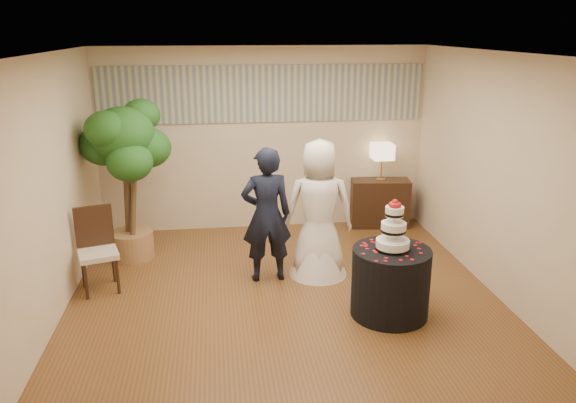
{
  "coord_description": "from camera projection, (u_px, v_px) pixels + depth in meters",
  "views": [
    {
      "loc": [
        -0.74,
        -5.98,
        3.05
      ],
      "look_at": [
        0.1,
        0.4,
        1.05
      ],
      "focal_mm": 35.0,
      "sensor_mm": 36.0,
      "label": 1
    }
  ],
  "objects": [
    {
      "name": "bride",
      "position": [
        319.0,
        209.0,
        7.01
      ],
      "size": [
        0.96,
        0.86,
        1.76
      ],
      "primitive_type": "imported",
      "rotation": [
        0.0,
        0.0,
        3.0
      ],
      "color": "white",
      "rests_on": "floor"
    },
    {
      "name": "wedding_cake",
      "position": [
        394.0,
        225.0,
        5.94
      ],
      "size": [
        0.37,
        0.37,
        0.57
      ],
      "primitive_type": null,
      "color": "white",
      "rests_on": "cake_table"
    },
    {
      "name": "wall_front",
      "position": [
        328.0,
        277.0,
        3.88
      ],
      "size": [
        5.0,
        0.06,
        2.8
      ],
      "primitive_type": "cube",
      "color": "beige",
      "rests_on": "ground"
    },
    {
      "name": "console",
      "position": [
        380.0,
        203.0,
        8.93
      ],
      "size": [
        0.95,
        0.52,
        0.76
      ],
      "primitive_type": "cube",
      "rotation": [
        0.0,
        0.0,
        -0.13
      ],
      "color": "black",
      "rests_on": "floor"
    },
    {
      "name": "groom",
      "position": [
        266.0,
        215.0,
        6.88
      ],
      "size": [
        0.65,
        0.45,
        1.7
      ],
      "primitive_type": "imported",
      "rotation": [
        0.0,
        0.0,
        3.21
      ],
      "color": "black",
      "rests_on": "floor"
    },
    {
      "name": "ceiling",
      "position": [
        283.0,
        53.0,
        5.83
      ],
      "size": [
        5.0,
        5.0,
        0.0
      ],
      "primitive_type": "cube",
      "color": "white",
      "rests_on": "wall_back"
    },
    {
      "name": "wall_back",
      "position": [
        264.0,
        140.0,
        8.62
      ],
      "size": [
        5.0,
        0.06,
        2.8
      ],
      "primitive_type": "cube",
      "color": "beige",
      "rests_on": "ground"
    },
    {
      "name": "wall_left",
      "position": [
        50.0,
        191.0,
        5.94
      ],
      "size": [
        0.06,
        5.0,
        2.8
      ],
      "primitive_type": "cube",
      "color": "beige",
      "rests_on": "ground"
    },
    {
      "name": "cake_table",
      "position": [
        390.0,
        282.0,
        6.14
      ],
      "size": [
        1.1,
        1.1,
        0.77
      ],
      "primitive_type": "cylinder",
      "rotation": [
        0.0,
        0.0,
        0.36
      ],
      "color": "black",
      "rests_on": "floor"
    },
    {
      "name": "table_lamp",
      "position": [
        382.0,
        162.0,
        8.73
      ],
      "size": [
        0.32,
        0.32,
        0.58
      ],
      "primitive_type": null,
      "color": "beige",
      "rests_on": "console"
    },
    {
      "name": "wall_right",
      "position": [
        496.0,
        175.0,
        6.56
      ],
      "size": [
        0.06,
        5.0,
        2.8
      ],
      "primitive_type": "cube",
      "color": "beige",
      "rests_on": "ground"
    },
    {
      "name": "side_chair",
      "position": [
        98.0,
        251.0,
        6.67
      ],
      "size": [
        0.58,
        0.6,
        1.02
      ],
      "primitive_type": null,
      "rotation": [
        0.0,
        0.0,
        0.29
      ],
      "color": "black",
      "rests_on": "floor"
    },
    {
      "name": "ficus_tree",
      "position": [
        126.0,
        181.0,
        7.46
      ],
      "size": [
        1.41,
        1.41,
        2.2
      ],
      "primitive_type": null,
      "rotation": [
        0.0,
        0.0,
        2.05
      ],
      "color": "#1F531A",
      "rests_on": "floor"
    },
    {
      "name": "mural_border",
      "position": [
        263.0,
        94.0,
        8.39
      ],
      "size": [
        4.9,
        0.02,
        0.85
      ],
      "primitive_type": "cube",
      "color": "gray",
      "rests_on": "wall_back"
    },
    {
      "name": "floor",
      "position": [
        284.0,
        296.0,
        6.66
      ],
      "size": [
        5.0,
        5.0,
        0.0
      ],
      "primitive_type": "cube",
      "color": "brown",
      "rests_on": "ground"
    }
  ]
}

